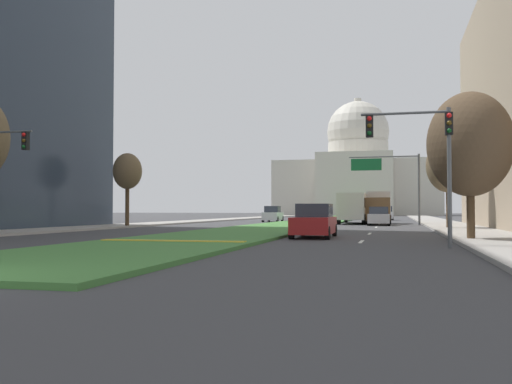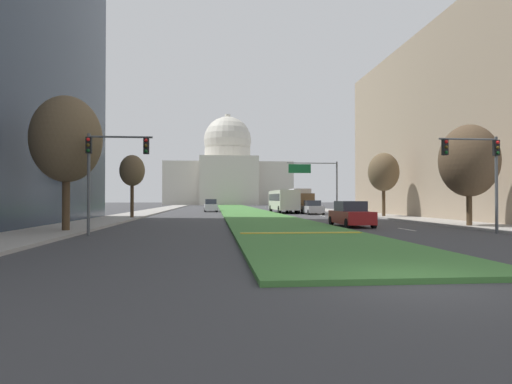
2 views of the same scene
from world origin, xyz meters
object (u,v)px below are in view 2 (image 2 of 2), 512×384
street_tree_right_near (469,161)px  street_tree_right_mid (384,172)px  sedan_far_horizon (281,204)px  box_truck_delivery (301,200)px  city_bus (283,199)px  capitol_building (228,174)px  overhead_guide_sign (318,176)px  sedan_midblock (312,208)px  sedan_distant (211,206)px  street_tree_left_mid (132,171)px  sedan_lead_stopped (351,215)px  traffic_light_near_right (482,163)px  traffic_light_near_left (106,161)px  street_tree_left_near (66,140)px

street_tree_right_near → street_tree_right_mid: bearing=88.4°
sedan_far_horizon → box_truck_delivery: 19.51m
street_tree_right_mid → city_bus: size_ratio=0.59×
capitol_building → overhead_guide_sign: bearing=-84.4°
street_tree_right_near → sedan_far_horizon: bearing=95.1°
sedan_midblock → sedan_distant: size_ratio=0.93×
overhead_guide_sign → street_tree_left_mid: size_ratio=1.10×
overhead_guide_sign → sedan_distant: overhead_guide_sign is taller
overhead_guide_sign → street_tree_left_mid: (-20.36, -12.36, -0.28)m
sedan_distant → sedan_far_horizon: (12.37, 13.94, 0.03)m
sedan_lead_stopped → sedan_far_horizon: 48.90m
overhead_guide_sign → sedan_midblock: bearing=-120.1°
traffic_light_near_right → sedan_midblock: bearing=94.8°
sedan_midblock → city_bus: bearing=113.1°
street_tree_left_mid → sedan_lead_stopped: (16.66, -12.62, -3.60)m
street_tree_right_near → street_tree_left_mid: 27.93m
traffic_light_near_left → box_truck_delivery: (17.08, 35.00, -2.12)m
street_tree_right_near → capitol_building: bearing=96.0°
overhead_guide_sign → city_bus: size_ratio=0.59×
traffic_light_near_left → street_tree_right_mid: street_tree_right_mid is taller
street_tree_left_near → sedan_midblock: street_tree_left_near is taller
street_tree_right_mid → sedan_midblock: 11.33m
traffic_light_near_left → street_tree_right_mid: size_ratio=0.81×
street_tree_right_near → box_truck_delivery: bearing=98.8°
box_truck_delivery → capitol_building: bearing=95.0°
street_tree_left_near → sedan_midblock: (19.80, 26.88, -4.33)m
street_tree_left_mid → sedan_lead_stopped: 21.21m
street_tree_left_mid → street_tree_right_mid: bearing=2.4°
street_tree_right_mid → box_truck_delivery: bearing=108.5°
street_tree_left_mid → street_tree_right_mid: street_tree_right_mid is taller
traffic_light_near_left → sedan_distant: bearing=82.9°
capitol_building → street_tree_left_mid: (-11.86, -99.80, -5.43)m
capitol_building → street_tree_right_mid: capitol_building is taller
overhead_guide_sign → traffic_light_near_left: bearing=-120.9°
sedan_midblock → box_truck_delivery: 6.35m
street_tree_right_near → sedan_far_horizon: street_tree_right_near is taller
traffic_light_near_left → sedan_midblock: size_ratio=1.19×
sedan_midblock → sedan_distant: 16.99m
traffic_light_near_right → sedan_far_horizon: traffic_light_near_right is taller
box_truck_delivery → traffic_light_near_left: bearing=-116.0°
sedan_lead_stopped → box_truck_delivery: (2.40, 29.33, 0.87)m
overhead_guide_sign → box_truck_delivery: size_ratio=1.02×
capitol_building → city_bus: capitol_building is taller
traffic_light_near_right → street_tree_left_mid: size_ratio=0.88×
traffic_light_near_right → capitol_building: bearing=94.7°
sedan_distant → sedan_lead_stopped: bearing=-74.6°
street_tree_right_near → sedan_distant: 40.57m
overhead_guide_sign → sedan_midblock: size_ratio=1.48×
overhead_guide_sign → street_tree_right_mid: bearing=-70.8°
traffic_light_near_right → box_truck_delivery: traffic_light_near_right is taller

